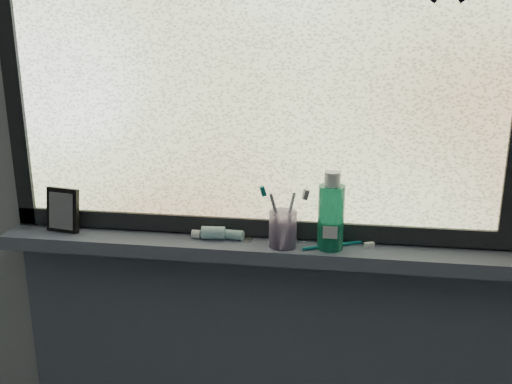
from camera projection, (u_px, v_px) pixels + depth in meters
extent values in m
cube|color=#9EA3A8|center=(284.00, 157.00, 1.59)|extent=(3.00, 0.01, 2.50)
cube|color=#535B6F|center=(280.00, 250.00, 1.59)|extent=(1.62, 0.14, 0.04)
cube|color=silver|center=(284.00, 55.00, 1.49)|extent=(1.50, 0.01, 1.00)
cube|color=black|center=(282.00, 228.00, 1.62)|extent=(1.60, 0.03, 0.05)
cube|color=black|center=(11.00, 53.00, 1.61)|extent=(0.05, 0.03, 1.10)
cube|color=black|center=(63.00, 210.00, 1.67)|extent=(0.11, 0.07, 0.13)
cylinder|color=#C9A8DF|center=(283.00, 229.00, 1.56)|extent=(0.10, 0.10, 0.10)
cylinder|color=#1E9F73|center=(331.00, 211.00, 1.53)|extent=(0.09, 0.09, 0.18)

